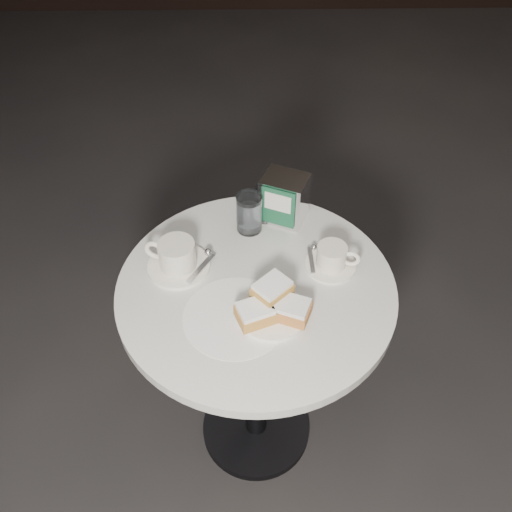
% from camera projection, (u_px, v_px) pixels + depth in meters
% --- Properties ---
extents(ground, '(7.00, 7.00, 0.00)m').
position_uv_depth(ground, '(256.00, 429.00, 1.95)').
color(ground, black).
rests_on(ground, ground).
extents(cafe_table, '(0.70, 0.70, 0.74)m').
position_uv_depth(cafe_table, '(256.00, 333.00, 1.56)').
color(cafe_table, black).
rests_on(cafe_table, ground).
extents(sugar_spill, '(0.33, 0.33, 0.00)m').
position_uv_depth(sugar_spill, '(235.00, 317.00, 1.35)').
color(sugar_spill, white).
rests_on(sugar_spill, cafe_table).
extents(beignet_plate, '(0.19, 0.18, 0.08)m').
position_uv_depth(beignet_plate, '(273.00, 307.00, 1.33)').
color(beignet_plate, white).
rests_on(beignet_plate, cafe_table).
extents(coffee_cup_left, '(0.20, 0.20, 0.08)m').
position_uv_depth(coffee_cup_left, '(177.00, 257.00, 1.44)').
color(coffee_cup_left, white).
rests_on(coffee_cup_left, cafe_table).
extents(coffee_cup_right, '(0.16, 0.16, 0.07)m').
position_uv_depth(coffee_cup_right, '(332.00, 258.00, 1.45)').
color(coffee_cup_right, white).
rests_on(coffee_cup_right, cafe_table).
extents(water_glass_left, '(0.09, 0.09, 0.11)m').
position_uv_depth(water_glass_left, '(249.00, 213.00, 1.53)').
color(water_glass_left, silver).
rests_on(water_glass_left, cafe_table).
extents(water_glass_right, '(0.07, 0.07, 0.11)m').
position_uv_depth(water_glass_right, '(267.00, 203.00, 1.56)').
color(water_glass_right, white).
rests_on(water_glass_right, cafe_table).
extents(napkin_dispenser, '(0.15, 0.13, 0.14)m').
position_uv_depth(napkin_dispenser, '(284.00, 198.00, 1.55)').
color(napkin_dispenser, silver).
rests_on(napkin_dispenser, cafe_table).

